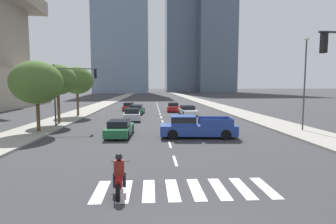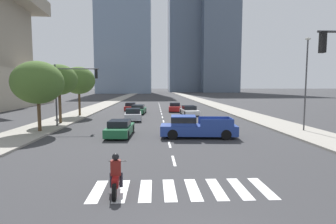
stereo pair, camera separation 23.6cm
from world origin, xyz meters
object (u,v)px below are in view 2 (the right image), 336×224
street_tree_second (59,80)px  sedan_silver_3 (133,115)px  sedan_white_2 (189,111)px  pickup_truck (195,127)px  traffic_signal_far (72,84)px  motorcycle_lead (116,177)px  street_tree_nearest (38,83)px  sedan_green_1 (138,110)px  sedan_red_0 (175,107)px  street_lamp_east (306,77)px  sedan_green_4 (120,129)px  sedan_red_5 (131,107)px  street_tree_third (79,81)px

street_tree_second → sedan_silver_3: bearing=22.2°
sedan_white_2 → street_tree_second: bearing=-64.2°
pickup_truck → traffic_signal_far: size_ratio=1.01×
motorcycle_lead → street_tree_nearest: 16.02m
sedan_green_1 → sedan_white_2: sedan_green_1 is taller
sedan_white_2 → sedan_silver_3: sedan_silver_3 is taller
sedan_green_1 → sedan_white_2: (7.02, -2.10, -0.01)m
sedan_red_0 → sedan_silver_3: bearing=-22.6°
street_tree_nearest → street_tree_second: (0.00, 5.05, 0.34)m
street_lamp_east → street_tree_nearest: 22.39m
sedan_green_4 → sedan_red_5: sedan_green_4 is taller
sedan_green_4 → sedan_red_5: (-1.12, 22.78, -0.02)m
pickup_truck → sedan_silver_3: (-5.50, 10.76, -0.18)m
sedan_silver_3 → street_lamp_east: size_ratio=0.56×
traffic_signal_far → street_tree_third: bearing=101.5°
sedan_silver_3 → street_tree_nearest: street_tree_nearest is taller
street_tree_nearest → pickup_truck: bearing=-12.4°
sedan_silver_3 → street_tree_nearest: (-7.18, -7.98, 3.57)m
street_tree_nearest → sedan_silver_3: bearing=48.0°
motorcycle_lead → sedan_red_0: motorcycle_lead is taller
street_tree_second → street_tree_third: bearing=90.0°
street_lamp_east → street_tree_nearest: bearing=178.1°
street_lamp_east → street_tree_third: 25.89m
sedan_red_5 → street_tree_third: street_tree_third is taller
motorcycle_lead → traffic_signal_far: size_ratio=0.37×
motorcycle_lead → street_tree_third: 27.12m
street_tree_third → traffic_signal_far: bearing=-78.5°
street_lamp_east → street_tree_third: (-22.38, 13.02, -0.02)m
sedan_green_4 → sedan_white_2: bearing=-23.5°
pickup_truck → sedan_white_2: size_ratio=1.20×
pickup_truck → sedan_red_0: pickup_truck is taller
sedan_silver_3 → street_lamp_east: 17.98m
sedan_silver_3 → sedan_red_5: bearing=2.3°
sedan_red_5 → sedan_white_2: bearing=-131.1°
sedan_green_1 → sedan_silver_3: (-0.16, -7.51, 0.05)m
sedan_white_2 → sedan_green_4: 16.94m
sedan_red_0 → traffic_signal_far: traffic_signal_far is taller
street_tree_nearest → street_tree_second: street_tree_second is taller
motorcycle_lead → street_tree_second: size_ratio=0.36×
sedan_silver_3 → street_tree_third: (-7.18, 4.29, 3.98)m
street_tree_second → motorcycle_lead: bearing=-65.8°
pickup_truck → sedan_silver_3: pickup_truck is taller
sedan_green_1 → street_tree_second: size_ratio=0.78×
sedan_white_2 → street_tree_third: (-14.37, -1.12, 4.04)m
sedan_white_2 → street_tree_second: 17.08m
traffic_signal_far → sedan_green_1: bearing=66.6°
sedan_white_2 → sedan_red_5: bearing=-135.8°
traffic_signal_far → street_lamp_east: (20.47, -3.67, 0.54)m
sedan_red_0 → sedan_white_2: (1.56, -5.27, -0.03)m
sedan_white_2 → traffic_signal_far: (-12.46, -10.47, 3.52)m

